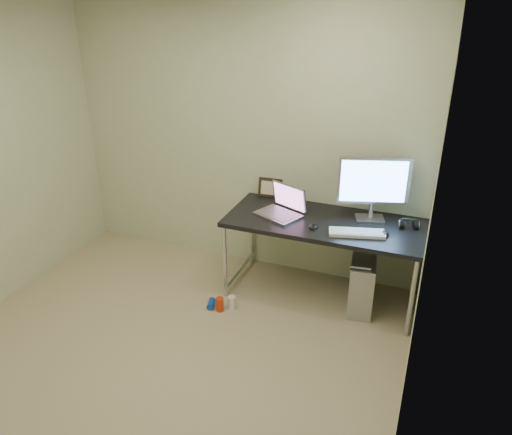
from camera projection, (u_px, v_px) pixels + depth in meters
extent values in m
plane|color=tan|center=(157.00, 366.00, 3.75)|extent=(3.50, 3.50, 0.00)
plane|color=silver|center=(118.00, 5.00, 2.69)|extent=(3.50, 3.50, 0.00)
cube|color=beige|center=(244.00, 143.00, 4.70)|extent=(3.50, 0.02, 2.50)
cube|color=beige|center=(423.00, 264.00, 2.65)|extent=(0.02, 3.50, 2.50)
cube|color=black|center=(324.00, 223.00, 4.31)|extent=(1.69, 0.74, 0.04)
cylinder|color=silver|center=(225.00, 262.00, 4.45)|extent=(0.04, 0.04, 0.71)
cylinder|color=silver|center=(252.00, 231.00, 5.01)|extent=(0.04, 0.04, 0.71)
cylinder|color=silver|center=(411.00, 299.00, 3.93)|extent=(0.04, 0.04, 0.71)
cylinder|color=silver|center=(418.00, 260.00, 4.49)|extent=(0.04, 0.04, 0.71)
cylinder|color=silver|center=(239.00, 270.00, 4.85)|extent=(0.04, 0.66, 0.04)
cylinder|color=silver|center=(411.00, 305.00, 4.32)|extent=(0.04, 0.66, 0.04)
cube|color=#BABBBF|center=(362.00, 283.00, 4.34)|extent=(0.26, 0.49, 0.48)
cylinder|color=#9F9EA5|center=(360.00, 268.00, 4.07)|extent=(0.17, 0.05, 0.02)
cylinder|color=#9F9EA5|center=(368.00, 247.00, 4.39)|extent=(0.17, 0.05, 0.02)
cylinder|color=black|center=(365.00, 247.00, 4.62)|extent=(0.01, 0.16, 0.69)
cylinder|color=black|center=(375.00, 251.00, 4.58)|extent=(0.02, 0.11, 0.71)
cylinder|color=red|center=(220.00, 304.00, 4.36)|extent=(0.08, 0.08, 0.13)
cylinder|color=white|center=(232.00, 302.00, 4.39)|extent=(0.09, 0.09, 0.12)
cylinder|color=blue|center=(211.00, 304.00, 4.42)|extent=(0.09, 0.13, 0.06)
cube|color=#9F9EA5|center=(278.00, 215.00, 4.39)|extent=(0.45, 0.39, 0.02)
cube|color=gray|center=(278.00, 214.00, 4.39)|extent=(0.39, 0.33, 0.00)
cube|color=#9D9BA4|center=(289.00, 197.00, 4.43)|extent=(0.36, 0.20, 0.24)
cube|color=#7F5177|center=(289.00, 197.00, 4.42)|extent=(0.32, 0.17, 0.21)
cube|color=#9F9EA5|center=(370.00, 219.00, 4.33)|extent=(0.28, 0.24, 0.02)
cylinder|color=#9F9EA5|center=(371.00, 210.00, 4.31)|extent=(0.04, 0.04, 0.13)
cube|color=#9F9EA5|center=(374.00, 181.00, 4.19)|extent=(0.58, 0.21, 0.41)
cube|color=#6AAEFF|center=(374.00, 182.00, 4.17)|extent=(0.52, 0.16, 0.36)
cube|color=white|center=(357.00, 233.00, 4.06)|extent=(0.47, 0.26, 0.03)
ellipsoid|color=black|center=(384.00, 233.00, 4.04)|extent=(0.09, 0.13, 0.04)
ellipsoid|color=black|center=(314.00, 226.00, 4.17)|extent=(0.07, 0.11, 0.04)
cylinder|color=black|center=(402.00, 224.00, 4.19)|extent=(0.06, 0.10, 0.09)
cylinder|color=black|center=(416.00, 226.00, 4.15)|extent=(0.06, 0.10, 0.09)
cube|color=black|center=(409.00, 219.00, 4.15)|extent=(0.12, 0.04, 0.01)
cube|color=black|center=(270.00, 188.00, 4.76)|extent=(0.23, 0.08, 0.19)
cylinder|color=silver|center=(287.00, 200.00, 4.62)|extent=(0.01, 0.01, 0.09)
cylinder|color=white|center=(287.00, 194.00, 4.59)|extent=(0.04, 0.03, 0.04)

